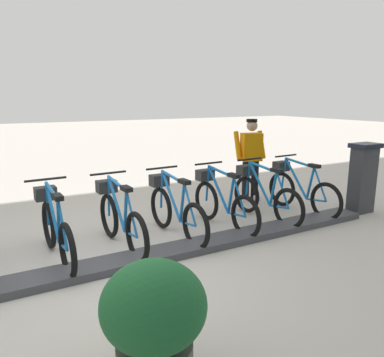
% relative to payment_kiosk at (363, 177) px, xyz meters
% --- Properties ---
extents(ground_plane, '(60.00, 60.00, 0.00)m').
position_rel_payment_kiosk_xyz_m(ground_plane, '(-0.05, 5.07, -0.67)').
color(ground_plane, beige).
extents(dock_rail_base, '(0.44, 9.41, 0.10)m').
position_rel_payment_kiosk_xyz_m(dock_rail_base, '(-0.05, 5.07, -0.62)').
color(dock_rail_base, '#47474C').
rests_on(dock_rail_base, ground).
extents(payment_kiosk, '(0.36, 0.52, 1.28)m').
position_rel_payment_kiosk_xyz_m(payment_kiosk, '(0.00, 0.00, 0.00)').
color(payment_kiosk, '#38383D').
rests_on(payment_kiosk, ground).
extents(bike_docked_0, '(1.72, 0.54, 1.02)m').
position_rel_payment_kiosk_xyz_m(bike_docked_0, '(0.57, 0.97, -0.24)').
color(bike_docked_0, black).
rests_on(bike_docked_0, ground).
extents(bike_docked_1, '(1.72, 0.54, 1.02)m').
position_rel_payment_kiosk_xyz_m(bike_docked_1, '(0.57, 1.83, -0.24)').
color(bike_docked_1, black).
rests_on(bike_docked_1, ground).
extents(bike_docked_2, '(1.72, 0.54, 1.02)m').
position_rel_payment_kiosk_xyz_m(bike_docked_2, '(0.57, 2.69, -0.24)').
color(bike_docked_2, black).
rests_on(bike_docked_2, ground).
extents(bike_docked_3, '(1.72, 0.54, 1.02)m').
position_rel_payment_kiosk_xyz_m(bike_docked_3, '(0.57, 3.55, -0.24)').
color(bike_docked_3, black).
rests_on(bike_docked_3, ground).
extents(bike_docked_4, '(1.72, 0.54, 1.02)m').
position_rel_payment_kiosk_xyz_m(bike_docked_4, '(0.57, 4.41, -0.24)').
color(bike_docked_4, black).
rests_on(bike_docked_4, ground).
extents(bike_docked_5, '(1.72, 0.54, 1.02)m').
position_rel_payment_kiosk_xyz_m(bike_docked_5, '(0.57, 5.27, -0.24)').
color(bike_docked_5, black).
rests_on(bike_docked_5, ground).
extents(worker_near_rack, '(0.57, 0.69, 1.66)m').
position_rel_payment_kiosk_xyz_m(worker_near_rack, '(1.70, 1.24, 0.24)').
color(worker_near_rack, white).
rests_on(worker_near_rack, ground).
extents(planter_bush, '(0.76, 0.76, 0.97)m').
position_rel_payment_kiosk_xyz_m(planter_bush, '(-2.09, 5.04, -0.12)').
color(planter_bush, '#59544C').
rests_on(planter_bush, ground).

